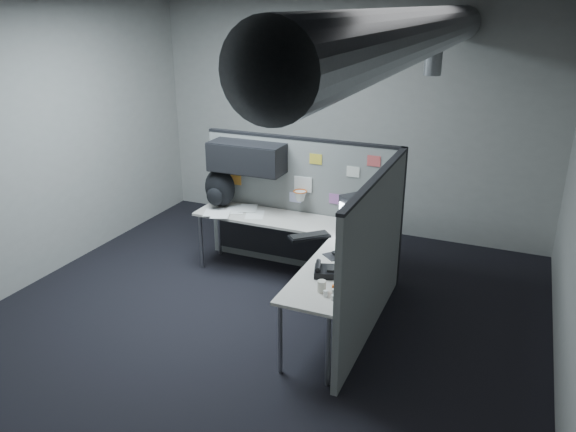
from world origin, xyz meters
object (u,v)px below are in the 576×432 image
at_px(monitor, 363,216).
at_px(phone, 325,271).
at_px(desk, 300,241).
at_px(backpack, 219,189).
at_px(keyboard, 309,236).

bearing_deg(monitor, phone, -99.50).
xyz_separation_m(desk, monitor, (0.65, 0.16, 0.34)).
height_order(desk, backpack, backpack).
bearing_deg(backpack, keyboard, -5.23).
distance_m(desk, phone, 1.08).
xyz_separation_m(monitor, phone, (-0.04, -1.05, -0.18)).
bearing_deg(keyboard, phone, -57.70).
distance_m(monitor, keyboard, 0.61).
relative_size(phone, backpack, 0.58).
relative_size(monitor, backpack, 1.11).
bearing_deg(keyboard, backpack, 161.96).
bearing_deg(backpack, phone, -19.95).
distance_m(desk, monitor, 0.75).
distance_m(keyboard, backpack, 1.46).
distance_m(monitor, phone, 1.07).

